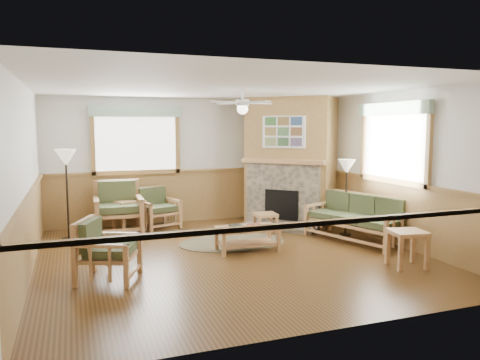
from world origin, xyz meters
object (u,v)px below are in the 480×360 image
object	(u,v)px
armchair_back_right	(158,208)
armchair_left	(108,250)
armchair_back_left	(118,207)
end_table_chairs	(129,215)
floor_lamp_left	(67,195)
sofa	(355,218)
coffee_table	(247,239)
footstool	(265,222)
floor_lamp_right	(346,197)
end_table_sofa	(407,249)

from	to	relation	value
armchair_back_right	armchair_left	xyz separation A→B (m)	(-1.22, -3.10, 0.00)
armchair_left	armchair_back_left	bearing A→B (deg)	14.39
end_table_chairs	floor_lamp_left	bearing A→B (deg)	-156.58
armchair_left	sofa	bearing A→B (deg)	-58.31
armchair_back_right	coffee_table	world-z (taller)	armchair_back_right
armchair_back_right	end_table_chairs	bearing A→B (deg)	161.37
end_table_chairs	footstool	world-z (taller)	end_table_chairs
armchair_back_right	floor_lamp_right	world-z (taller)	floor_lamp_right
armchair_back_left	coffee_table	distance (m)	2.89
end_table_sofa	armchair_left	bearing A→B (deg)	167.73
coffee_table	end_table_sofa	distance (m)	2.53
end_table_sofa	floor_lamp_right	distance (m)	2.18
end_table_chairs	floor_lamp_right	xyz separation A→B (m)	(3.89, -1.90, 0.44)
armchair_back_left	armchair_left	size ratio (longest dim) A/B	1.21
armchair_back_right	end_table_sofa	world-z (taller)	armchair_back_right
armchair_back_right	coffee_table	size ratio (longest dim) A/B	0.80
sofa	floor_lamp_left	xyz separation A→B (m)	(-4.94, 1.87, 0.42)
sofa	end_table_chairs	world-z (taller)	sofa
armchair_back_left	armchair_back_right	bearing A→B (deg)	16.15
armchair_back_right	coffee_table	bearing A→B (deg)	-83.87
coffee_table	floor_lamp_left	bearing A→B (deg)	147.99
footstool	end_table_sofa	bearing A→B (deg)	-70.15
armchair_left	floor_lamp_left	xyz separation A→B (m)	(-0.53, 2.60, 0.43)
footstool	floor_lamp_left	distance (m)	3.81
armchair_back_right	footstool	xyz separation A→B (m)	(1.96, -1.10, -0.23)
armchair_left	footstool	bearing A→B (deg)	-35.44
sofa	footstool	world-z (taller)	sofa
armchair_left	coffee_table	size ratio (longest dim) A/B	0.81
armchair_back_right	armchair_left	size ratio (longest dim) A/B	0.99
end_table_sofa	footstool	world-z (taller)	end_table_sofa
armchair_back_right	armchair_back_left	bearing A→B (deg)	175.89
coffee_table	floor_lamp_left	world-z (taller)	floor_lamp_left
armchair_back_left	coffee_table	world-z (taller)	armchair_back_left
sofa	floor_lamp_right	xyz separation A→B (m)	(0.10, 0.47, 0.32)
sofa	coffee_table	distance (m)	2.12
armchair_left	coffee_table	world-z (taller)	armchair_left
sofa	end_table_sofa	distance (m)	1.66
footstool	floor_lamp_left	bearing A→B (deg)	170.83
coffee_table	armchair_back_left	bearing A→B (deg)	132.85
floor_lamp_right	armchair_back_left	bearing A→B (deg)	157.62
armchair_back_right	end_table_chairs	size ratio (longest dim) A/B	1.37
sofa	end_table_chairs	size ratio (longest dim) A/B	3.04
coffee_table	end_table_sofa	size ratio (longest dim) A/B	1.87
armchair_left	floor_lamp_right	world-z (taller)	floor_lamp_right
end_table_sofa	floor_lamp_right	size ratio (longest dim) A/B	0.37
end_table_chairs	floor_lamp_left	size ratio (longest dim) A/B	0.36
end_table_sofa	floor_lamp_right	bearing A→B (deg)	82.39
armchair_back_right	end_table_chairs	distance (m)	0.60
floor_lamp_left	floor_lamp_right	distance (m)	5.23
armchair_left	footstool	world-z (taller)	armchair_left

